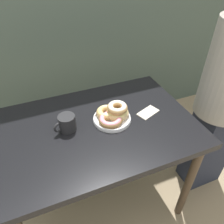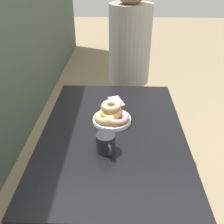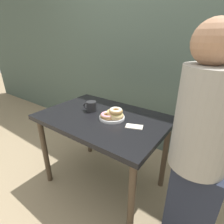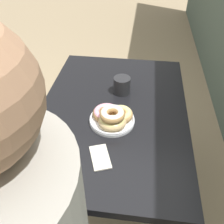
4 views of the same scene
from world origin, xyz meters
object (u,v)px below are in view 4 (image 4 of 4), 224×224
Objects in this scene: coffee_mug at (122,85)px; napkin at (100,157)px; dining_table at (113,123)px; donut_plate at (112,117)px.

coffee_mug is 0.48m from napkin.
dining_table is 8.78× the size of coffee_mug.
napkin is at bearing -1.93° from dining_table.
coffee_mug reaches higher than napkin.
donut_plate reaches higher than coffee_mug.
donut_plate is 1.60× the size of napkin.
coffee_mug is at bearing 175.29° from napkin.
dining_table is 0.33m from napkin.
donut_plate is at bearing 174.20° from napkin.
dining_table is at bearing 178.07° from napkin.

